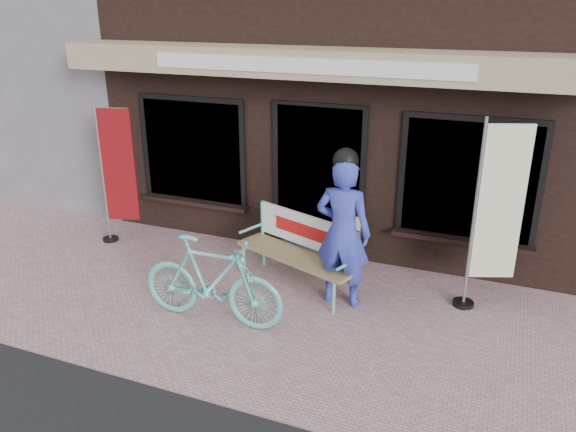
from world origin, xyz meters
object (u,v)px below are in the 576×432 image
at_px(person, 343,230).
at_px(nobori_red, 117,173).
at_px(nobori_cream, 495,214).
at_px(bench, 301,246).
at_px(menu_stand, 349,237).
at_px(bicycle, 212,281).

distance_m(person, nobori_red, 3.69).
relative_size(person, nobori_cream, 0.84).
height_order(person, nobori_cream, nobori_cream).
distance_m(bench, menu_stand, 0.90).
distance_m(bicycle, nobori_red, 2.92).
height_order(nobori_red, nobori_cream, nobori_cream).
relative_size(bench, bicycle, 1.02).
height_order(bench, nobori_cream, nobori_cream).
bearing_deg(nobori_cream, menu_stand, 144.10).
height_order(nobori_cream, menu_stand, nobori_cream).
distance_m(person, nobori_cream, 1.74).
height_order(bicycle, nobori_red, nobori_red).
xyz_separation_m(bicycle, menu_stand, (1.02, 2.01, -0.10)).
bearing_deg(menu_stand, person, -74.29).
distance_m(bicycle, nobori_cream, 3.31).
relative_size(bicycle, nobori_cream, 0.75).
relative_size(bench, nobori_cream, 0.77).
xyz_separation_m(person, nobori_cream, (1.63, 0.55, 0.24)).
relative_size(bicycle, nobori_red, 0.81).
height_order(bench, bicycle, bicycle).
bearing_deg(nobori_cream, nobori_red, 158.77).
xyz_separation_m(nobori_red, nobori_cream, (5.28, -0.00, 0.09)).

